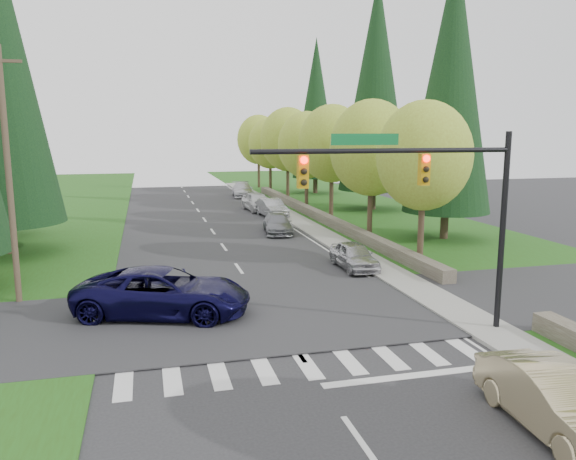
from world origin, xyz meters
name	(u,v)px	position (x,y,z in m)	size (l,w,h in m)	color
ground	(345,419)	(0.00, 0.00, 0.00)	(120.00, 120.00, 0.00)	#28282B
grass_east	(429,240)	(13.00, 20.00, 0.03)	(14.00, 110.00, 0.06)	#264F15
cross_street	(272,315)	(0.00, 8.00, 0.00)	(120.00, 8.00, 0.10)	#28282B
sidewalk_east	(328,238)	(6.90, 22.00, 0.07)	(1.80, 80.00, 0.13)	gray
curb_east	(316,238)	(6.05, 22.00, 0.07)	(0.20, 80.00, 0.13)	gray
stone_wall_north	(317,215)	(8.60, 30.00, 0.35)	(0.70, 40.00, 0.70)	#4C4438
traffic_signal	(428,189)	(4.37, 4.50, 4.98)	(8.70, 0.37, 6.80)	black
utility_pole	(9,175)	(-9.50, 12.00, 5.14)	(1.60, 0.24, 10.00)	#473828
decid_tree_0	(424,156)	(9.20, 14.00, 5.60)	(4.80, 4.80, 8.37)	#38281C
decid_tree_1	(371,148)	(9.30, 21.00, 5.80)	(5.20, 5.20, 8.80)	#38281C
decid_tree_2	(332,144)	(9.10, 28.00, 5.93)	(5.00, 5.00, 8.82)	#38281C
decid_tree_3	(307,145)	(9.20, 35.00, 5.66)	(5.00, 5.00, 8.55)	#38281C
decid_tree_4	(288,139)	(9.30, 42.00, 6.06)	(5.40, 5.40, 9.18)	#38281C
decid_tree_5	(270,144)	(9.10, 49.00, 5.53)	(4.80, 4.80, 8.30)	#38281C
decid_tree_6	(259,140)	(9.20, 56.00, 5.86)	(5.20, 5.20, 8.86)	#38281C
conifer_e_a	(451,82)	(14.00, 20.00, 9.79)	(5.44, 5.44, 17.80)	#38281C
conifer_e_b	(376,84)	(15.00, 34.00, 10.79)	(6.12, 6.12, 19.80)	#38281C
conifer_e_c	(316,109)	(14.00, 48.00, 9.29)	(5.10, 5.10, 16.80)	#38281C
sedan_champagne	(556,401)	(4.46, -1.70, 0.75)	(1.59, 4.56, 1.50)	#C9B686
suv_navy	(163,292)	(-3.91, 8.95, 0.89)	(2.96, 6.43, 1.79)	black
parked_car_a	(354,256)	(5.60, 14.04, 0.67)	(1.58, 3.92, 1.34)	#ADADB2
parked_car_b	(278,224)	(4.20, 24.80, 0.65)	(1.81, 4.45, 1.29)	gray
parked_car_c	(272,208)	(5.45, 32.21, 0.73)	(1.54, 4.40, 1.45)	#A0A0A5
parked_car_d	(257,201)	(5.01, 36.00, 0.81)	(1.91, 4.74, 1.62)	silver
parked_car_e	(243,190)	(5.60, 46.88, 0.74)	(2.08, 5.11, 1.48)	silver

